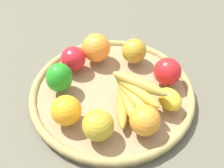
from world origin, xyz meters
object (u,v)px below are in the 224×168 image
banana_bunch (132,95)px  bell_pepper (59,78)px  apple_2 (98,125)px  apple_0 (134,51)px  lemon_0 (170,99)px  apple_3 (73,59)px  orange_1 (66,110)px  apple_1 (167,71)px  orange_2 (96,48)px  orange_0 (145,120)px

banana_bunch → bell_pepper: bearing=159.2°
bell_pepper → apple_2: bearing=78.5°
apple_0 → lemon_0: bearing=-68.3°
apple_3 → orange_1: size_ratio=0.95×
apple_1 → apple_3: bearing=165.4°
orange_2 → bell_pepper: bearing=-128.8°
apple_1 → lemon_0: bearing=-95.5°
orange_0 → apple_1: size_ratio=0.97×
apple_3 → apple_1: 0.27m
orange_1 → apple_1: apple_1 is taller
apple_3 → apple_0: 0.18m
orange_1 → orange_2: bearing=72.3°
apple_2 → orange_1: bearing=148.2°
banana_bunch → lemon_0: 0.10m
lemon_0 → apple_1: (0.01, 0.09, 0.01)m
apple_0 → orange_1: 0.28m
lemon_0 → orange_1: bearing=-172.5°
banana_bunch → orange_1: bearing=-166.5°
apple_2 → orange_0: apple_2 is taller
orange_0 → orange_2: orange_2 is taller
lemon_0 → apple_1: 0.09m
bell_pepper → apple_1: bearing=138.7°
apple_0 → apple_1: bearing=-48.8°
orange_1 → apple_3: bearing=87.9°
apple_1 → apple_0: bearing=131.2°
apple_0 → apple_1: apple_1 is taller
apple_2 → orange_1: 0.09m
orange_1 → apple_0: bearing=49.7°
orange_0 → apple_1: apple_1 is taller
banana_bunch → lemon_0: (0.10, -0.00, -0.02)m
orange_0 → orange_2: (-0.11, 0.27, 0.01)m
orange_2 → bell_pepper: same height
apple_3 → bell_pepper: 0.09m
orange_0 → lemon_0: orange_0 is taller
orange_0 → orange_1: same height
apple_0 → orange_1: bearing=-130.3°
orange_1 → orange_2: (0.07, 0.23, 0.00)m
banana_bunch → apple_3: banana_bunch is taller
bell_pepper → orange_1: bearing=58.5°
banana_bunch → bell_pepper: (-0.18, 0.07, -0.00)m
banana_bunch → orange_2: bearing=114.4°
apple_0 → orange_1: size_ratio=0.97×
apple_2 → orange_2: bearing=90.5°
banana_bunch → orange_0: (0.02, -0.08, -0.00)m
banana_bunch → apple_3: size_ratio=2.20×
apple_3 → orange_1: (-0.01, -0.19, 0.00)m
apple_3 → apple_0: bearing=8.3°
apple_3 → lemon_0: bearing=-32.2°
apple_0 → lemon_0: 0.20m
banana_bunch → orange_1: (-0.16, -0.04, -0.00)m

